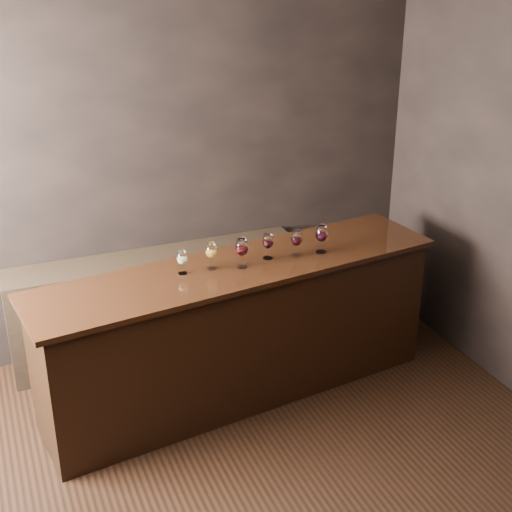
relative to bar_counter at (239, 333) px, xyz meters
name	(u,v)px	position (x,y,z in m)	size (l,w,h in m)	color
room_shell	(160,236)	(-0.82, -1.07, 1.30)	(5.02, 4.52, 2.81)	black
bar_counter	(239,333)	(0.00, 0.00, 0.00)	(2.90, 0.63, 1.02)	black
bar_top	(239,268)	(0.00, 0.00, 0.53)	(3.00, 0.70, 0.04)	black
back_bar_shelf	(158,303)	(-0.39, 0.84, -0.08)	(2.36, 0.40, 0.85)	black
glass_white	(182,258)	(-0.40, 0.02, 0.66)	(0.07, 0.07, 0.17)	white
glass_amber	(211,251)	(-0.19, 0.03, 0.67)	(0.08, 0.08, 0.19)	white
glass_red_a	(242,248)	(0.01, -0.03, 0.69)	(0.09, 0.09, 0.21)	white
glass_red_b	(268,241)	(0.24, 0.04, 0.68)	(0.08, 0.08, 0.19)	white
glass_red_c	(297,239)	(0.44, 0.00, 0.68)	(0.08, 0.08, 0.20)	white
glass_red_d	(321,234)	(0.64, -0.01, 0.69)	(0.09, 0.09, 0.21)	white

